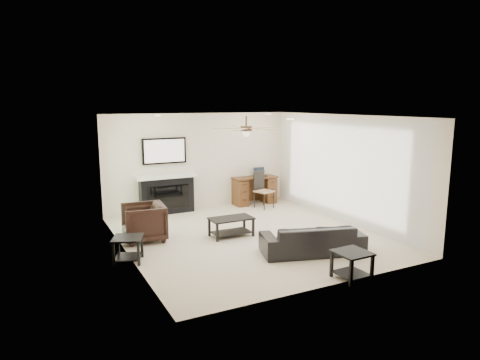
# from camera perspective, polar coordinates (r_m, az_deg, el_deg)

# --- Properties ---
(room_shell) EXTENTS (5.50, 5.54, 2.52)m
(room_shell) POSITION_cam_1_polar(r_m,az_deg,el_deg) (8.86, 1.97, 3.27)
(room_shell) COLOR beige
(room_shell) RESTS_ON ground
(sofa) EXTENTS (2.01, 1.23, 0.55)m
(sofa) POSITION_cam_1_polar(r_m,az_deg,el_deg) (8.11, 9.61, -7.75)
(sofa) COLOR black
(sofa) RESTS_ON ground
(armchair) EXTENTS (0.90, 0.88, 0.76)m
(armchair) POSITION_cam_1_polar(r_m,az_deg,el_deg) (8.90, -12.71, -5.53)
(armchair) COLOR black
(armchair) RESTS_ON ground
(coffee_table) EXTENTS (0.90, 0.51, 0.40)m
(coffee_table) POSITION_cam_1_polar(r_m,az_deg,el_deg) (9.00, -1.18, -6.28)
(coffee_table) COLOR black
(coffee_table) RESTS_ON ground
(end_table_near) EXTENTS (0.54, 0.54, 0.45)m
(end_table_near) POSITION_cam_1_polar(r_m,az_deg,el_deg) (7.13, 14.66, -10.95)
(end_table_near) COLOR black
(end_table_near) RESTS_ON ground
(end_table_left) EXTENTS (0.65, 0.65, 0.45)m
(end_table_left) POSITION_cam_1_polar(r_m,az_deg,el_deg) (7.85, -14.69, -8.94)
(end_table_left) COLOR black
(end_table_left) RESTS_ON ground
(fireplace_unit) EXTENTS (1.52, 0.34, 1.91)m
(fireplace_unit) POSITION_cam_1_polar(r_m,az_deg,el_deg) (10.82, -9.78, 0.50)
(fireplace_unit) COLOR black
(fireplace_unit) RESTS_ON ground
(desk) EXTENTS (1.22, 0.56, 0.76)m
(desk) POSITION_cam_1_polar(r_m,az_deg,el_deg) (11.82, 1.90, -1.36)
(desk) COLOR #3D210F
(desk) RESTS_ON ground
(desk_chair) EXTENTS (0.53, 0.54, 0.97)m
(desk_chair) POSITION_cam_1_polar(r_m,az_deg,el_deg) (11.33, 3.23, -1.34)
(desk_chair) COLOR black
(desk_chair) RESTS_ON ground
(laptop) EXTENTS (0.33, 0.24, 0.23)m
(laptop) POSITION_cam_1_polar(r_m,az_deg,el_deg) (11.81, 2.81, 1.06)
(laptop) COLOR black
(laptop) RESTS_ON desk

